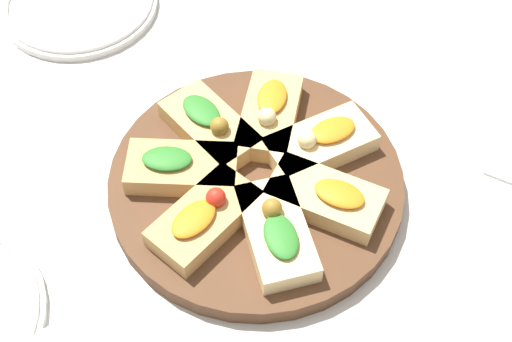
{
  "coord_description": "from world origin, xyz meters",
  "views": [
    {
      "loc": [
        -0.45,
        -0.17,
        0.69
      ],
      "look_at": [
        0.0,
        0.0,
        0.04
      ],
      "focal_mm": 50.0,
      "sensor_mm": 36.0,
      "label": 1
    }
  ],
  "objects": [
    {
      "name": "focaccia_slice_1",
      "position": [
        -0.08,
        0.03,
        0.04
      ],
      "size": [
        0.14,
        0.1,
        0.04
      ],
      "color": "tan",
      "rests_on": "serving_board"
    },
    {
      "name": "focaccia_slice_6",
      "position": [
        0.04,
        0.07,
        0.04
      ],
      "size": [
        0.12,
        0.14,
        0.04
      ],
      "color": "tan",
      "rests_on": "serving_board"
    },
    {
      "name": "focaccia_slice_0",
      "position": [
        -0.03,
        0.08,
        0.04
      ],
      "size": [
        0.1,
        0.14,
        0.03
      ],
      "color": "tan",
      "rests_on": "serving_board"
    },
    {
      "name": "plate_right",
      "position": [
        0.21,
        0.35,
        0.01
      ],
      "size": [
        0.22,
        0.22,
        0.02
      ],
      "color": "white",
      "rests_on": "ground_plane"
    },
    {
      "name": "serving_board",
      "position": [
        0.0,
        0.0,
        0.01
      ],
      "size": [
        0.34,
        0.34,
        0.02
      ],
      "primitive_type": "cylinder",
      "color": "#51331E",
      "rests_on": "ground_plane"
    },
    {
      "name": "focaccia_slice_3",
      "position": [
        -0.01,
        -0.09,
        0.04
      ],
      "size": [
        0.07,
        0.13,
        0.03
      ],
      "color": "#DBB775",
      "rests_on": "serving_board"
    },
    {
      "name": "ground_plane",
      "position": [
        0.0,
        0.0,
        0.0
      ],
      "size": [
        3.0,
        3.0,
        0.0
      ],
      "primitive_type": "plane",
      "color": "beige"
    },
    {
      "name": "focaccia_slice_4",
      "position": [
        0.06,
        -0.06,
        0.04
      ],
      "size": [
        0.14,
        0.13,
        0.04
      ],
      "color": "#E5C689",
      "rests_on": "serving_board"
    },
    {
      "name": "focaccia_slice_2",
      "position": [
        -0.07,
        -0.05,
        0.04
      ],
      "size": [
        0.14,
        0.12,
        0.04
      ],
      "color": "#E5C689",
      "rests_on": "serving_board"
    },
    {
      "name": "focaccia_slice_5",
      "position": [
        0.08,
        0.01,
        0.04
      ],
      "size": [
        0.13,
        0.08,
        0.04
      ],
      "color": "tan",
      "rests_on": "serving_board"
    }
  ]
}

